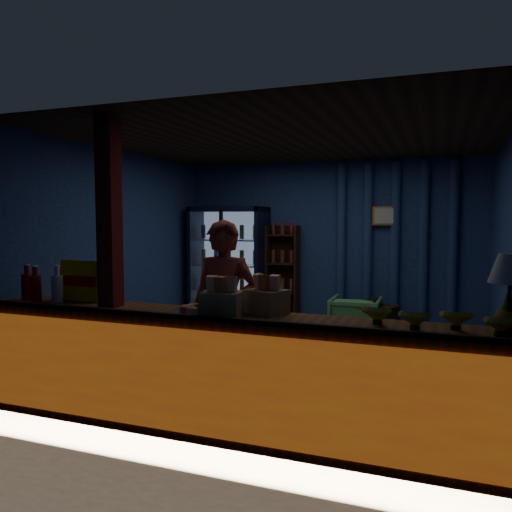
{
  "coord_description": "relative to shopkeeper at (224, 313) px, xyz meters",
  "views": [
    {
      "loc": [
        1.61,
        -5.49,
        1.72
      ],
      "look_at": [
        -0.33,
        -0.2,
        1.29
      ],
      "focal_mm": 35.0,
      "sensor_mm": 36.0,
      "label": 1
    }
  ],
  "objects": [
    {
      "name": "shopkeeper",
      "position": [
        0.0,
        0.0,
        0.0
      ],
      "size": [
        0.65,
        0.45,
        1.7
      ],
      "primitive_type": "imported",
      "rotation": [
        0.0,
        0.0,
        0.07
      ],
      "color": "#963628",
      "rests_on": "ground"
    },
    {
      "name": "room_walls",
      "position": [
        0.22,
        1.37,
        0.72
      ],
      "size": [
        4.6,
        4.6,
        4.6
      ],
      "color": "navy",
      "rests_on": "ground"
    },
    {
      "name": "ground",
      "position": [
        0.22,
        1.37,
        -0.85
      ],
      "size": [
        4.6,
        4.6,
        0.0
      ],
      "primitive_type": "plane",
      "color": "#515154",
      "rests_on": "ground"
    },
    {
      "name": "green_chair",
      "position": [
        0.77,
        2.8,
        -0.54
      ],
      "size": [
        0.68,
        0.7,
        0.63
      ],
      "primitive_type": "imported",
      "rotation": [
        0.0,
        0.0,
        3.15
      ],
      "color": "#56AC5B",
      "rests_on": "ground"
    },
    {
      "name": "table_lamp",
      "position": [
        2.27,
        -0.55,
        0.52
      ],
      "size": [
        0.27,
        0.27,
        0.54
      ],
      "color": "black",
      "rests_on": "counter"
    },
    {
      "name": "snack_box_left",
      "position": [
        0.25,
        -0.61,
        0.21
      ],
      "size": [
        0.33,
        0.29,
        0.32
      ],
      "color": "#A78E51",
      "rests_on": "counter"
    },
    {
      "name": "beverage_cooler",
      "position": [
        -1.33,
        3.28,
        0.08
      ],
      "size": [
        1.2,
        0.62,
        1.9
      ],
      "color": "black",
      "rests_on": "ground"
    },
    {
      "name": "pastry_tray",
      "position": [
        0.04,
        -0.59,
        0.12
      ],
      "size": [
        0.43,
        0.43,
        0.07
      ],
      "color": "silver",
      "rests_on": "counter"
    },
    {
      "name": "soda_bottles",
      "position": [
        -1.61,
        -0.54,
        0.24
      ],
      "size": [
        0.46,
        0.19,
        0.34
      ],
      "color": "#AD0F0B",
      "rests_on": "counter"
    },
    {
      "name": "snack_box_centre",
      "position": [
        0.53,
        -0.36,
        0.21
      ],
      "size": [
        0.37,
        0.34,
        0.31
      ],
      "color": "#A78E51",
      "rests_on": "counter"
    },
    {
      "name": "framed_picture",
      "position": [
        1.07,
        3.46,
        0.9
      ],
      "size": [
        0.36,
        0.04,
        0.28
      ],
      "color": "gold",
      "rests_on": "room_walls"
    },
    {
      "name": "bottle_shelf",
      "position": [
        -0.48,
        3.42,
        -0.06
      ],
      "size": [
        0.5,
        0.28,
        1.6
      ],
      "color": "#341C10",
      "rests_on": "ground"
    },
    {
      "name": "side_table",
      "position": [
        1.02,
        2.86,
        -0.59
      ],
      "size": [
        0.68,
        0.59,
        0.62
      ],
      "color": "#341C10",
      "rests_on": "ground"
    },
    {
      "name": "pineapple",
      "position": [
        2.27,
        -0.5,
        0.22
      ],
      "size": [
        0.17,
        0.17,
        0.3
      ],
      "color": "brown",
      "rests_on": "counter"
    },
    {
      "name": "banana_bunches",
      "position": [
        1.82,
        -0.56,
        0.18
      ],
      "size": [
        1.02,
        0.29,
        0.17
      ],
      "color": "gold",
      "rests_on": "counter"
    },
    {
      "name": "counter",
      "position": [
        0.22,
        -0.54,
        -0.38
      ],
      "size": [
        4.4,
        0.57,
        0.99
      ],
      "color": "brown",
      "rests_on": "ground"
    },
    {
      "name": "curtain_folds",
      "position": [
        1.22,
        3.51,
        0.45
      ],
      "size": [
        1.74,
        0.14,
        2.5
      ],
      "color": "navy",
      "rests_on": "room_walls"
    },
    {
      "name": "yellow_sign",
      "position": [
        -1.29,
        -0.39,
        0.29
      ],
      "size": [
        0.47,
        0.11,
        0.38
      ],
      "color": "yellow",
      "rests_on": "counter"
    },
    {
      "name": "support_post",
      "position": [
        -0.83,
        -0.53,
        0.45
      ],
      "size": [
        0.16,
        0.16,
        2.6
      ],
      "primitive_type": "cube",
      "color": "maroon",
      "rests_on": "ground"
    }
  ]
}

